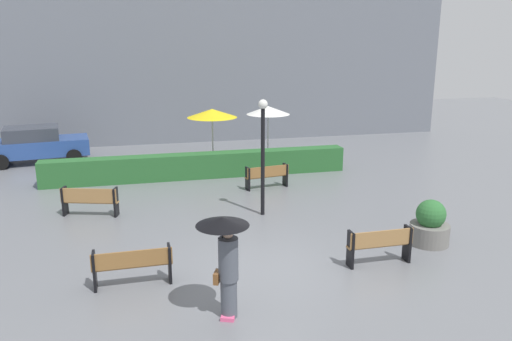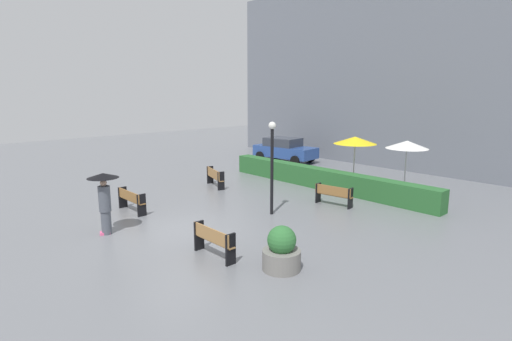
{
  "view_description": "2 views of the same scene",
  "coord_description": "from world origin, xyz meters",
  "px_view_note": "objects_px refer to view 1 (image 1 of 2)",
  "views": [
    {
      "loc": [
        -2.78,
        -10.56,
        5.21
      ],
      "look_at": [
        0.5,
        3.05,
        1.57
      ],
      "focal_mm": 35.41,
      "sensor_mm": 36.0,
      "label": 1
    },
    {
      "loc": [
        11.56,
        -6.86,
        4.66
      ],
      "look_at": [
        -0.4,
        3.99,
        1.48
      ],
      "focal_mm": 28.59,
      "sensor_mm": 36.0,
      "label": 2
    }
  ],
  "objects_px": {
    "bench_back_row": "(267,175)",
    "bench_far_left": "(90,199)",
    "bench_near_right": "(380,244)",
    "planter_pot": "(430,225)",
    "patio_umbrella_yellow": "(212,113)",
    "patio_umbrella_white": "(268,110)",
    "bench_near_left": "(133,264)",
    "parked_car": "(36,144)",
    "pedestrian_with_umbrella": "(226,252)",
    "lamp_post": "(263,145)"
  },
  "relations": [
    {
      "from": "bench_near_left",
      "to": "parked_car",
      "type": "xyz_separation_m",
      "value": [
        -4.01,
        12.77,
        0.3
      ]
    },
    {
      "from": "patio_umbrella_white",
      "to": "bench_back_row",
      "type": "bearing_deg",
      "value": -105.25
    },
    {
      "from": "planter_pot",
      "to": "patio_umbrella_yellow",
      "type": "relative_size",
      "value": 0.49
    },
    {
      "from": "bench_near_left",
      "to": "bench_near_right",
      "type": "distance_m",
      "value": 5.72
    },
    {
      "from": "pedestrian_with_umbrella",
      "to": "parked_car",
      "type": "height_order",
      "value": "pedestrian_with_umbrella"
    },
    {
      "from": "bench_near_right",
      "to": "patio_umbrella_yellow",
      "type": "xyz_separation_m",
      "value": [
        -2.4,
        10.28,
        1.76
      ]
    },
    {
      "from": "bench_near_right",
      "to": "lamp_post",
      "type": "bearing_deg",
      "value": 114.02
    },
    {
      "from": "bench_back_row",
      "to": "planter_pot",
      "type": "xyz_separation_m",
      "value": [
        2.83,
        -5.95,
        0.02
      ]
    },
    {
      "from": "patio_umbrella_yellow",
      "to": "parked_car",
      "type": "distance_m",
      "value": 7.96
    },
    {
      "from": "pedestrian_with_umbrella",
      "to": "lamp_post",
      "type": "distance_m",
      "value": 6.01
    },
    {
      "from": "patio_umbrella_white",
      "to": "planter_pot",
      "type": "bearing_deg",
      "value": -79.68
    },
    {
      "from": "bench_far_left",
      "to": "pedestrian_with_umbrella",
      "type": "xyz_separation_m",
      "value": [
        3.0,
        -6.65,
        0.81
      ]
    },
    {
      "from": "planter_pot",
      "to": "patio_umbrella_white",
      "type": "xyz_separation_m",
      "value": [
        -1.78,
        9.79,
        1.77
      ]
    },
    {
      "from": "planter_pot",
      "to": "patio_umbrella_white",
      "type": "distance_m",
      "value": 10.11
    },
    {
      "from": "bench_back_row",
      "to": "patio_umbrella_white",
      "type": "bearing_deg",
      "value": 74.75
    },
    {
      "from": "patio_umbrella_yellow",
      "to": "patio_umbrella_white",
      "type": "height_order",
      "value": "patio_umbrella_yellow"
    },
    {
      "from": "lamp_post",
      "to": "patio_umbrella_yellow",
      "type": "height_order",
      "value": "lamp_post"
    },
    {
      "from": "patio_umbrella_yellow",
      "to": "patio_umbrella_white",
      "type": "xyz_separation_m",
      "value": [
        2.47,
        0.37,
        -0.01
      ]
    },
    {
      "from": "pedestrian_with_umbrella",
      "to": "lamp_post",
      "type": "height_order",
      "value": "lamp_post"
    },
    {
      "from": "bench_near_left",
      "to": "parked_car",
      "type": "height_order",
      "value": "parked_car"
    },
    {
      "from": "lamp_post",
      "to": "parked_car",
      "type": "xyz_separation_m",
      "value": [
        -7.89,
        8.92,
        -1.38
      ]
    },
    {
      "from": "bench_near_left",
      "to": "patio_umbrella_white",
      "type": "xyz_separation_m",
      "value": [
        5.79,
        10.39,
        1.77
      ]
    },
    {
      "from": "bench_near_right",
      "to": "planter_pot",
      "type": "bearing_deg",
      "value": 24.73
    },
    {
      "from": "bench_near_left",
      "to": "patio_umbrella_white",
      "type": "relative_size",
      "value": 0.69
    },
    {
      "from": "bench_far_left",
      "to": "patio_umbrella_white",
      "type": "relative_size",
      "value": 0.7
    },
    {
      "from": "patio_umbrella_yellow",
      "to": "bench_near_left",
      "type": "bearing_deg",
      "value": -108.3
    },
    {
      "from": "bench_back_row",
      "to": "planter_pot",
      "type": "bearing_deg",
      "value": -64.58
    },
    {
      "from": "bench_far_left",
      "to": "lamp_post",
      "type": "xyz_separation_m",
      "value": [
        5.13,
        -1.1,
        1.67
      ]
    },
    {
      "from": "bench_near_right",
      "to": "planter_pot",
      "type": "relative_size",
      "value": 1.33
    },
    {
      "from": "bench_back_row",
      "to": "bench_far_left",
      "type": "relative_size",
      "value": 0.95
    },
    {
      "from": "bench_back_row",
      "to": "planter_pot",
      "type": "distance_m",
      "value": 6.59
    },
    {
      "from": "bench_back_row",
      "to": "pedestrian_with_umbrella",
      "type": "relative_size",
      "value": 0.8
    },
    {
      "from": "lamp_post",
      "to": "planter_pot",
      "type": "bearing_deg",
      "value": -41.35
    },
    {
      "from": "bench_far_left",
      "to": "pedestrian_with_umbrella",
      "type": "distance_m",
      "value": 7.34
    },
    {
      "from": "bench_far_left",
      "to": "pedestrian_with_umbrella",
      "type": "height_order",
      "value": "pedestrian_with_umbrella"
    },
    {
      "from": "bench_back_row",
      "to": "patio_umbrella_white",
      "type": "xyz_separation_m",
      "value": [
        1.05,
        3.84,
        1.79
      ]
    },
    {
      "from": "bench_near_right",
      "to": "bench_far_left",
      "type": "bearing_deg",
      "value": 143.19
    },
    {
      "from": "pedestrian_with_umbrella",
      "to": "patio_umbrella_white",
      "type": "relative_size",
      "value": 0.82
    },
    {
      "from": "bench_near_right",
      "to": "pedestrian_with_umbrella",
      "type": "bearing_deg",
      "value": -159.92
    },
    {
      "from": "planter_pot",
      "to": "parked_car",
      "type": "bearing_deg",
      "value": 133.58
    },
    {
      "from": "bench_back_row",
      "to": "bench_near_left",
      "type": "relative_size",
      "value": 0.95
    },
    {
      "from": "pedestrian_with_umbrella",
      "to": "planter_pot",
      "type": "bearing_deg",
      "value": 21.6
    },
    {
      "from": "bench_near_right",
      "to": "patio_umbrella_yellow",
      "type": "relative_size",
      "value": 0.65
    },
    {
      "from": "bench_far_left",
      "to": "planter_pot",
      "type": "distance_m",
      "value": 9.83
    },
    {
      "from": "bench_near_right",
      "to": "planter_pot",
      "type": "distance_m",
      "value": 2.05
    },
    {
      "from": "pedestrian_with_umbrella",
      "to": "patio_umbrella_white",
      "type": "distance_m",
      "value": 12.79
    },
    {
      "from": "bench_back_row",
      "to": "bench_far_left",
      "type": "height_order",
      "value": "bench_far_left"
    },
    {
      "from": "bench_back_row",
      "to": "bench_near_left",
      "type": "bearing_deg",
      "value": -125.87
    },
    {
      "from": "bench_far_left",
      "to": "parked_car",
      "type": "xyz_separation_m",
      "value": [
        -2.76,
        7.82,
        0.29
      ]
    },
    {
      "from": "bench_back_row",
      "to": "patio_umbrella_yellow",
      "type": "relative_size",
      "value": 0.66
    }
  ]
}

